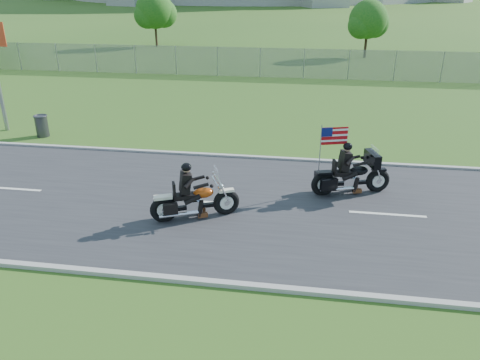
# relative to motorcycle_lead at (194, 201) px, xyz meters

# --- Properties ---
(ground) EXTENTS (420.00, 420.00, 0.00)m
(ground) POSITION_rel_motorcycle_lead_xyz_m (1.53, 1.02, -0.55)
(ground) COLOR #234615
(ground) RESTS_ON ground
(road) EXTENTS (120.00, 8.00, 0.04)m
(road) POSITION_rel_motorcycle_lead_xyz_m (1.53, 1.02, -0.53)
(road) COLOR #28282B
(road) RESTS_ON ground
(curb_north) EXTENTS (120.00, 0.18, 0.12)m
(curb_north) POSITION_rel_motorcycle_lead_xyz_m (1.53, 5.07, -0.50)
(curb_north) COLOR #9E9B93
(curb_north) RESTS_ON ground
(curb_south) EXTENTS (120.00, 0.18, 0.12)m
(curb_south) POSITION_rel_motorcycle_lead_xyz_m (1.53, -3.03, -0.50)
(curb_south) COLOR #9E9B93
(curb_south) RESTS_ON ground
(fence) EXTENTS (60.00, 0.03, 2.00)m
(fence) POSITION_rel_motorcycle_lead_xyz_m (-3.47, 21.02, 0.45)
(fence) COLOR gray
(fence) RESTS_ON ground
(tree_fence_near) EXTENTS (3.52, 3.28, 4.75)m
(tree_fence_near) POSITION_rel_motorcycle_lead_xyz_m (7.57, 31.05, 2.42)
(tree_fence_near) COLOR #382316
(tree_fence_near) RESTS_ON ground
(tree_fence_mid) EXTENTS (3.96, 3.69, 5.30)m
(tree_fence_mid) POSITION_rel_motorcycle_lead_xyz_m (-12.42, 35.06, 2.75)
(tree_fence_mid) COLOR #382316
(tree_fence_mid) RESTS_ON ground
(motorcycle_lead) EXTENTS (2.45, 1.31, 1.75)m
(motorcycle_lead) POSITION_rel_motorcycle_lead_xyz_m (0.00, 0.00, 0.00)
(motorcycle_lead) COLOR black
(motorcycle_lead) RESTS_ON ground
(motorcycle_follow) EXTENTS (2.54, 1.22, 2.18)m
(motorcycle_follow) POSITION_rel_motorcycle_lead_xyz_m (4.52, 2.38, 0.05)
(motorcycle_follow) COLOR black
(motorcycle_follow) RESTS_ON ground
(trash_can) EXTENTS (0.69, 0.69, 0.91)m
(trash_can) POSITION_rel_motorcycle_lead_xyz_m (-8.36, 6.42, -0.09)
(trash_can) COLOR #3B3A40
(trash_can) RESTS_ON ground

